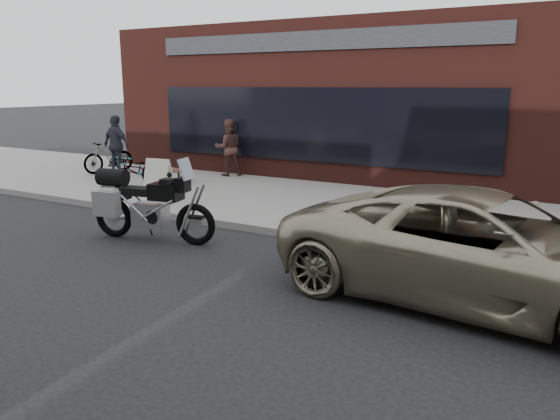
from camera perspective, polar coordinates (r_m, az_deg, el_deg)
ground at (r=7.06m, az=-15.70°, el=-10.59°), size 120.00×120.00×0.00m
near_sidewalk at (r=12.69m, az=7.25°, el=0.61°), size 44.00×6.00×0.15m
storefront at (r=19.64m, az=9.97°, el=11.26°), size 14.00×10.07×4.50m
motorcycle at (r=10.09m, az=-14.01°, el=0.56°), size 2.41×1.07×1.54m
minivan at (r=7.43m, az=20.47°, el=-3.82°), size 5.41×2.89×1.45m
bicycle_front at (r=14.84m, az=-14.85°, el=3.97°), size 0.60×1.58×0.82m
bicycle_rear at (r=17.44m, az=-17.49°, el=5.34°), size 0.86×1.68×0.97m
sandwich_sign at (r=12.74m, az=-12.55°, el=3.05°), size 0.67×0.62×0.98m
cafe_table at (r=15.15m, az=-10.56°, el=4.05°), size 0.62×0.62×0.35m
cafe_patron_left at (r=16.09m, az=-5.42°, el=6.50°), size 1.01×1.01×1.65m
cafe_patron_right at (r=16.92m, az=-16.70°, el=6.53°), size 1.07×0.53×1.76m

